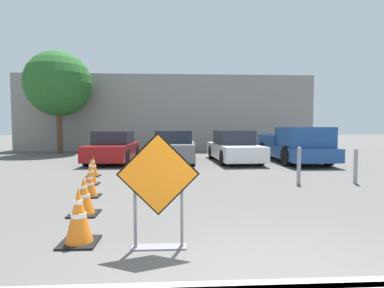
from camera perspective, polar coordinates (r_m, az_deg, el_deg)
The scene contains 15 objects.
ground_plane at distance 12.88m, azimuth 1.77°, elevation -4.03°, with size 96.00×96.00×0.00m, color #565451.
road_closed_sign at distance 4.04m, azimuth -6.45°, elevation -7.67°, with size 1.11×0.20×1.57m.
traffic_cone_nearest at distance 4.60m, azimuth -20.77°, elevation -12.71°, with size 0.51×0.51×0.81m.
traffic_cone_second at distance 6.03m, azimuth -19.90°, elevation -9.37°, with size 0.53×0.53×0.71m.
traffic_cone_third at distance 7.48m, azimuth -18.80°, elevation -7.32°, with size 0.44×0.44×0.60m.
traffic_cone_fourth at distance 9.02m, azimuth -18.72°, elevation -5.05°, with size 0.44×0.44×0.74m.
traffic_cone_fifth at distance 10.47m, azimuth -18.27°, elevation -4.10°, with size 0.42×0.42×0.67m.
parked_car_nearest at distance 14.26m, azimuth -14.73°, elevation -0.72°, with size 1.95×4.16×1.44m.
parked_car_second at distance 13.87m, azimuth -3.40°, elevation -0.69°, with size 2.05×4.10×1.47m.
parked_car_third at distance 14.24m, azimuth 7.94°, elevation -0.63°, with size 2.05×4.71×1.47m.
pickup_truck at distance 14.63m, azimuth 19.10°, elevation -0.40°, with size 2.03×5.55×1.63m.
bollard_nearest at distance 9.11m, azimuth 19.69°, elevation -3.69°, with size 0.12×0.12×1.08m.
bollard_second at distance 9.88m, azimuth 28.73°, elevation -3.51°, with size 0.12×0.12×1.03m.
building_facade_backdrop at distance 22.71m, azimuth -4.71°, elevation 5.66°, with size 20.18×5.00×5.15m.
street_tree_behind_lot at distance 20.11m, azimuth -24.10°, elevation 10.41°, with size 3.91×3.91×6.20m.
Camera 1 is at (-1.08, -2.73, 1.65)m, focal length 28.00 mm.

